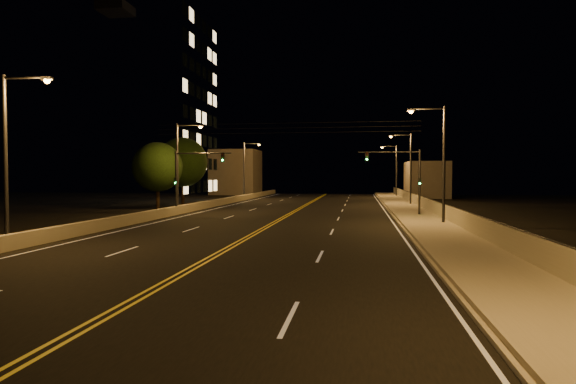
# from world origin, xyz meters

# --- Properties ---
(ground) EXTENTS (160.00, 160.00, 0.00)m
(ground) POSITION_xyz_m (0.00, 0.00, 0.00)
(ground) COLOR black
(ground) RESTS_ON ground
(road) EXTENTS (18.00, 120.00, 0.02)m
(road) POSITION_xyz_m (0.00, 20.00, 0.01)
(road) COLOR black
(road) RESTS_ON ground
(sidewalk) EXTENTS (3.60, 120.00, 0.30)m
(sidewalk) POSITION_xyz_m (10.80, 20.00, 0.15)
(sidewalk) COLOR #9E9884
(sidewalk) RESTS_ON ground
(curb) EXTENTS (0.14, 120.00, 0.15)m
(curb) POSITION_xyz_m (8.93, 20.00, 0.07)
(curb) COLOR #9E9884
(curb) RESTS_ON ground
(parapet_wall) EXTENTS (0.30, 120.00, 1.00)m
(parapet_wall) POSITION_xyz_m (12.45, 20.00, 0.80)
(parapet_wall) COLOR #A39D88
(parapet_wall) RESTS_ON sidewalk
(jersey_barrier) EXTENTS (0.45, 120.00, 0.75)m
(jersey_barrier) POSITION_xyz_m (-9.89, 20.00, 0.37)
(jersey_barrier) COLOR #A39D88
(jersey_barrier) RESTS_ON ground
(distant_building_right) EXTENTS (6.00, 10.00, 5.60)m
(distant_building_right) POSITION_xyz_m (16.50, 67.92, 2.80)
(distant_building_right) COLOR gray
(distant_building_right) RESTS_ON ground
(distant_building_left) EXTENTS (8.00, 8.00, 8.03)m
(distant_building_left) POSITION_xyz_m (-16.00, 74.83, 4.02)
(distant_building_left) COLOR gray
(distant_building_left) RESTS_ON ground
(parapet_rail) EXTENTS (0.06, 120.00, 0.06)m
(parapet_rail) POSITION_xyz_m (12.45, 20.00, 1.33)
(parapet_rail) COLOR black
(parapet_rail) RESTS_ON parapet_wall
(lane_markings) EXTENTS (17.32, 116.00, 0.00)m
(lane_markings) POSITION_xyz_m (0.00, 19.93, 0.02)
(lane_markings) COLOR silver
(lane_markings) RESTS_ON road
(streetlight_1) EXTENTS (2.55, 0.28, 8.14)m
(streetlight_1) POSITION_xyz_m (11.49, 23.75, 4.76)
(streetlight_1) COLOR #2D2D33
(streetlight_1) RESTS_ON ground
(streetlight_2) EXTENTS (2.55, 0.28, 8.14)m
(streetlight_2) POSITION_xyz_m (11.49, 45.11, 4.76)
(streetlight_2) COLOR #2D2D33
(streetlight_2) RESTS_ON ground
(streetlight_3) EXTENTS (2.55, 0.28, 8.14)m
(streetlight_3) POSITION_xyz_m (11.49, 66.30, 4.76)
(streetlight_3) COLOR #2D2D33
(streetlight_3) RESTS_ON ground
(streetlight_4) EXTENTS (2.55, 0.28, 8.14)m
(streetlight_4) POSITION_xyz_m (-9.89, 10.33, 4.76)
(streetlight_4) COLOR #2D2D33
(streetlight_4) RESTS_ON ground
(streetlight_5) EXTENTS (2.55, 0.28, 8.14)m
(streetlight_5) POSITION_xyz_m (-9.89, 31.73, 4.76)
(streetlight_5) COLOR #2D2D33
(streetlight_5) RESTS_ON ground
(streetlight_6) EXTENTS (2.55, 0.28, 8.14)m
(streetlight_6) POSITION_xyz_m (-9.89, 57.17, 4.76)
(streetlight_6) COLOR #2D2D33
(streetlight_6) RESTS_ON ground
(traffic_signal_right) EXTENTS (5.11, 0.31, 5.59)m
(traffic_signal_right) POSITION_xyz_m (9.94, 30.38, 3.58)
(traffic_signal_right) COLOR #2D2D33
(traffic_signal_right) RESTS_ON ground
(traffic_signal_left) EXTENTS (5.11, 0.31, 5.59)m
(traffic_signal_left) POSITION_xyz_m (-8.74, 30.38, 3.58)
(traffic_signal_left) COLOR #2D2D33
(traffic_signal_left) RESTS_ON ground
(overhead_wires) EXTENTS (22.00, 0.03, 0.83)m
(overhead_wires) POSITION_xyz_m (0.00, 29.50, 7.40)
(overhead_wires) COLOR black
(building_tower) EXTENTS (24.00, 15.00, 26.62)m
(building_tower) POSITION_xyz_m (-26.66, 51.75, 12.74)
(building_tower) COLOR gray
(building_tower) RESTS_ON ground
(tree_0) EXTENTS (5.07, 5.07, 6.87)m
(tree_0) POSITION_xyz_m (-14.30, 36.76, 4.33)
(tree_0) COLOR black
(tree_0) RESTS_ON ground
(tree_1) EXTENTS (5.92, 5.92, 8.02)m
(tree_1) POSITION_xyz_m (-14.84, 45.20, 5.05)
(tree_1) COLOR black
(tree_1) RESTS_ON ground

